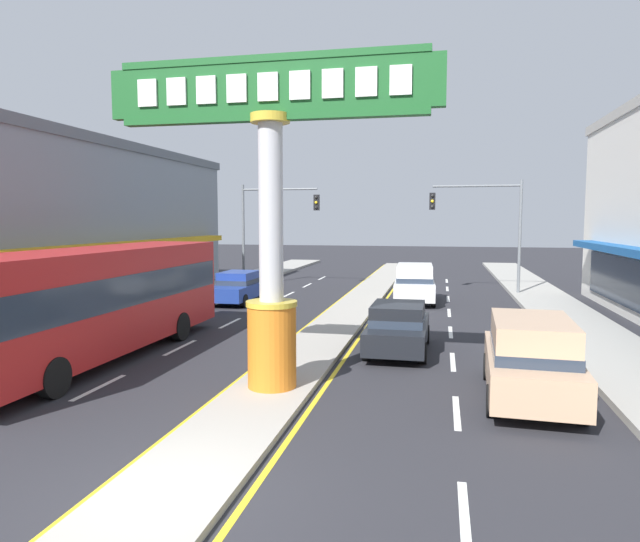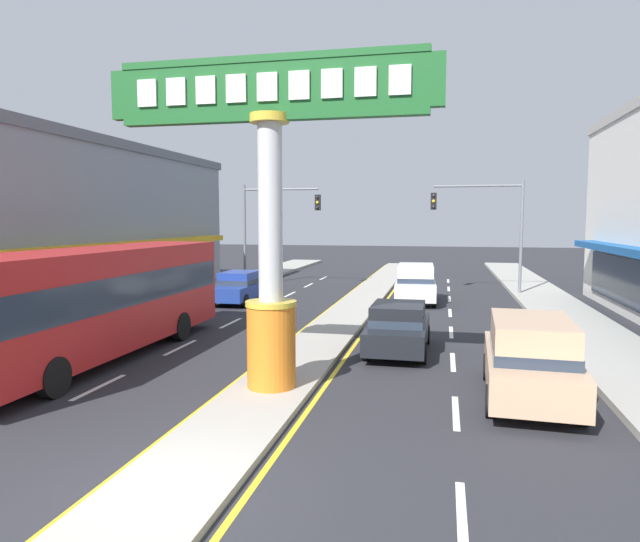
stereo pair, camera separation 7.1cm
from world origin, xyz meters
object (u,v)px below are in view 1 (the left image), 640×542
object	(u,v)px
storefront_left	(41,224)
sedan_near_right_lane	(238,287)
traffic_light_right_side	(486,217)
suv_far_left_oncoming	(415,283)
traffic_light_left_side	(271,217)
sedan_far_right_lane	(398,327)
bus_near_left_lane	(97,296)
district_sign	(271,211)
suv_mid_left_lane	(531,358)

from	to	relation	value
storefront_left	sedan_near_right_lane	bearing A→B (deg)	12.06
traffic_light_right_side	suv_far_left_oncoming	size ratio (longest dim) A/B	1.33
traffic_light_left_side	traffic_light_right_side	world-z (taller)	same
sedan_near_right_lane	sedan_far_right_lane	bearing A→B (deg)	-46.09
traffic_light_left_side	sedan_near_right_lane	world-z (taller)	traffic_light_left_side
traffic_light_left_side	bus_near_left_lane	bearing A→B (deg)	-89.10
traffic_light_right_side	sedan_near_right_lane	xyz separation A→B (m)	(-12.12, -5.48, -3.46)
district_sign	suv_far_left_oncoming	bearing A→B (deg)	80.35
traffic_light_right_side	bus_near_left_lane	size ratio (longest dim) A/B	0.55
traffic_light_right_side	sedan_near_right_lane	world-z (taller)	traffic_light_right_side
traffic_light_right_side	suv_mid_left_lane	bearing A→B (deg)	-90.90
district_sign	traffic_light_right_side	xyz separation A→B (m)	(6.21, 19.11, -0.05)
sedan_far_right_lane	traffic_light_left_side	bearing A→B (deg)	119.89
traffic_light_right_side	sedan_near_right_lane	bearing A→B (deg)	-155.68
traffic_light_right_side	sedan_near_right_lane	size ratio (longest dim) A/B	1.44
suv_mid_left_lane	suv_far_left_oncoming	distance (m)	15.13
storefront_left	bus_near_left_lane	xyz separation A→B (m)	(9.41, -9.64, -2.02)
traffic_light_left_side	sedan_far_right_lane	size ratio (longest dim) A/B	1.44
district_sign	traffic_light_left_side	distance (m)	21.04
traffic_light_right_side	bus_near_left_lane	bearing A→B (deg)	-125.29
traffic_light_right_side	bus_near_left_lane	world-z (taller)	traffic_light_right_side
traffic_light_right_side	suv_mid_left_lane	size ratio (longest dim) A/B	1.32
storefront_left	traffic_light_right_side	bearing A→B (deg)	19.18
storefront_left	sedan_far_right_lane	size ratio (longest dim) A/B	5.12
district_sign	suv_mid_left_lane	distance (m)	6.82
storefront_left	traffic_light_left_side	bearing A→B (deg)	42.94
suv_far_left_oncoming	district_sign	bearing A→B (deg)	-99.65
district_sign	sedan_far_right_lane	bearing A→B (deg)	61.16
traffic_light_left_side	suv_mid_left_lane	world-z (taller)	traffic_light_left_side
district_sign	suv_far_left_oncoming	world-z (taller)	district_sign
suv_mid_left_lane	suv_far_left_oncoming	bearing A→B (deg)	102.57
sedan_near_right_lane	suv_far_left_oncoming	distance (m)	8.73
district_sign	storefront_left	distance (m)	19.24
sedan_near_right_lane	sedan_far_right_lane	size ratio (longest dim) A/B	1.00
district_sign	traffic_light_right_side	bearing A→B (deg)	72.01
storefront_left	traffic_light_right_side	xyz separation A→B (m)	(21.53, 7.49, 0.36)
sedan_far_right_lane	suv_mid_left_lane	size ratio (longest dim) A/B	0.92
sedan_near_right_lane	suv_mid_left_lane	distance (m)	17.56
district_sign	suv_mid_left_lane	world-z (taller)	district_sign
bus_near_left_lane	suv_far_left_oncoming	bearing A→B (deg)	57.58
bus_near_left_lane	suv_far_left_oncoming	world-z (taller)	bus_near_left_lane
sedan_near_right_lane	suv_mid_left_lane	world-z (taller)	suv_mid_left_lane
district_sign	sedan_far_right_lane	size ratio (longest dim) A/B	1.82
sedan_far_right_lane	suv_mid_left_lane	bearing A→B (deg)	-51.16
traffic_light_left_side	suv_far_left_oncoming	xyz separation A→B (m)	(8.83, -4.68, -3.26)
suv_mid_left_lane	suv_far_left_oncoming	world-z (taller)	same
suv_mid_left_lane	suv_far_left_oncoming	size ratio (longest dim) A/B	1.00
district_sign	sedan_far_right_lane	distance (m)	6.47
storefront_left	sedan_far_right_lane	bearing A→B (deg)	-20.92
traffic_light_left_side	sedan_far_right_lane	bearing A→B (deg)	-60.11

